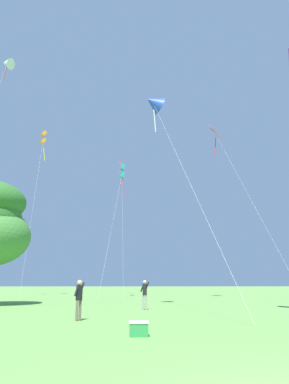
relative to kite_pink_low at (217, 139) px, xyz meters
name	(u,v)px	position (x,y,z in m)	size (l,w,h in m)	color
kite_pink_low	(217,139)	(0.00, 0.00, 0.00)	(3.78, 12.93, 19.54)	pink
kite_white_distant	(7,64)	(-25.66, 1.83, 10.55)	(1.88, 12.28, 29.25)	white
kite_red_high	(122,173)	(-11.21, 10.58, -0.98)	(1.11, 6.21, 18.77)	red
kite_blue_delta	(154,103)	(-8.19, -13.38, -3.07)	(4.05, 10.84, 15.60)	blue
kite_teal_box	(122,172)	(-10.94, 3.61, -3.08)	(2.16, 8.11, 15.76)	teal
kite_orange_box	(43,139)	(-22.51, 9.65, 3.83)	(1.86, 9.67, 22.81)	orange
person_near_tree	(145,292)	(-8.94, -14.83, -16.76)	(0.56, 0.25, 1.75)	gray
person_foreground_watcher	(79,296)	(-12.03, -21.14, -16.79)	(0.43, 0.46, 1.69)	#665B4C
picnic_cooler	(139,329)	(-9.55, -25.76, -17.58)	(0.60, 0.40, 0.44)	#2D8C47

